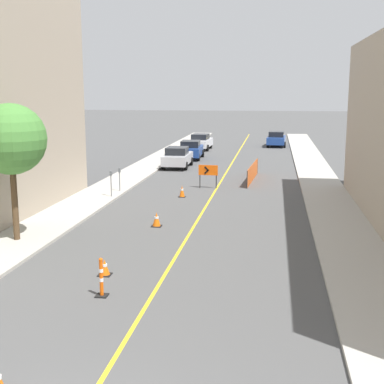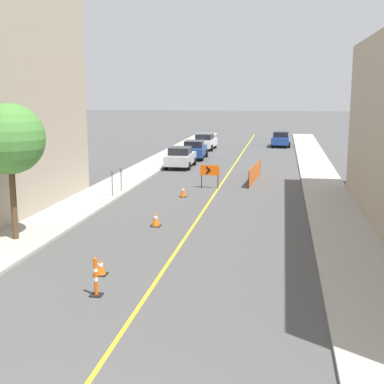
{
  "view_description": "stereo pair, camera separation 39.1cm",
  "coord_description": "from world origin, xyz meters",
  "px_view_note": "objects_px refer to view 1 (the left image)",
  "views": [
    {
      "loc": [
        3.36,
        -7.02,
        5.84
      ],
      "look_at": [
        -0.5,
        18.06,
        1.0
      ],
      "focal_mm": 50.0,
      "sensor_mm": 36.0,
      "label": 1
    },
    {
      "loc": [
        3.75,
        -6.95,
        5.84
      ],
      "look_at": [
        -0.5,
        18.06,
        1.0
      ],
      "focal_mm": 50.0,
      "sensor_mm": 36.0,
      "label": 2
    }
  ],
  "objects_px": {
    "traffic_cone_fourth": "(182,191)",
    "parked_car_curb_mid": "(191,150)",
    "traffic_cone_second": "(105,267)",
    "delineator_post_front": "(101,280)",
    "arrow_barricade_primary": "(208,171)",
    "street_tree_left_near": "(11,140)",
    "parked_car_opposite_side": "(276,139)",
    "parked_car_curb_far": "(201,142)",
    "parking_meter_far_curb": "(111,178)",
    "traffic_cone_third": "(157,220)",
    "parked_car_curb_near": "(177,157)",
    "parking_meter_near_curb": "(119,174)"
  },
  "relations": [
    {
      "from": "traffic_cone_third",
      "to": "street_tree_left_near",
      "type": "xyz_separation_m",
      "value": [
        -4.85,
        -3.26,
        3.71
      ]
    },
    {
      "from": "delineator_post_front",
      "to": "arrow_barricade_primary",
      "type": "relative_size",
      "value": 0.82
    },
    {
      "from": "traffic_cone_fourth",
      "to": "parking_meter_far_curb",
      "type": "distance_m",
      "value": 3.97
    },
    {
      "from": "parked_car_curb_mid",
      "to": "parked_car_curb_far",
      "type": "height_order",
      "value": "same"
    },
    {
      "from": "traffic_cone_second",
      "to": "traffic_cone_fourth",
      "type": "relative_size",
      "value": 0.79
    },
    {
      "from": "traffic_cone_third",
      "to": "parking_meter_far_curb",
      "type": "height_order",
      "value": "parking_meter_far_curb"
    },
    {
      "from": "parked_car_curb_mid",
      "to": "delineator_post_front",
      "type": "bearing_deg",
      "value": -88.38
    },
    {
      "from": "parked_car_curb_near",
      "to": "arrow_barricade_primary",
      "type": "bearing_deg",
      "value": -68.48
    },
    {
      "from": "traffic_cone_fourth",
      "to": "parked_car_curb_far",
      "type": "bearing_deg",
      "value": 95.41
    },
    {
      "from": "parked_car_opposite_side",
      "to": "parking_meter_near_curb",
      "type": "distance_m",
      "value": 29.16
    },
    {
      "from": "parked_car_curb_mid",
      "to": "street_tree_left_near",
      "type": "height_order",
      "value": "street_tree_left_near"
    },
    {
      "from": "parked_car_curb_far",
      "to": "parking_meter_near_curb",
      "type": "height_order",
      "value": "parked_car_curb_far"
    },
    {
      "from": "arrow_barricade_primary",
      "to": "parked_car_opposite_side",
      "type": "height_order",
      "value": "parked_car_opposite_side"
    },
    {
      "from": "parked_car_curb_far",
      "to": "street_tree_left_near",
      "type": "distance_m",
      "value": 34.07
    },
    {
      "from": "traffic_cone_second",
      "to": "arrow_barricade_primary",
      "type": "height_order",
      "value": "arrow_barricade_primary"
    },
    {
      "from": "parking_meter_near_curb",
      "to": "parking_meter_far_curb",
      "type": "relative_size",
      "value": 0.95
    },
    {
      "from": "parked_car_curb_far",
      "to": "street_tree_left_near",
      "type": "bearing_deg",
      "value": -91.37
    },
    {
      "from": "parked_car_curb_far",
      "to": "parked_car_opposite_side",
      "type": "height_order",
      "value": "same"
    },
    {
      "from": "traffic_cone_fourth",
      "to": "parked_car_curb_near",
      "type": "xyz_separation_m",
      "value": [
        -2.31,
        11.32,
        0.47
      ]
    },
    {
      "from": "parking_meter_near_curb",
      "to": "delineator_post_front",
      "type": "bearing_deg",
      "value": -75.55
    },
    {
      "from": "parked_car_opposite_side",
      "to": "parking_meter_near_curb",
      "type": "height_order",
      "value": "parked_car_opposite_side"
    },
    {
      "from": "delineator_post_front",
      "to": "parked_car_curb_near",
      "type": "bearing_deg",
      "value": 95.49
    },
    {
      "from": "traffic_cone_second",
      "to": "parked_car_curb_far",
      "type": "distance_m",
      "value": 37.0
    },
    {
      "from": "traffic_cone_fourth",
      "to": "parked_car_curb_mid",
      "type": "bearing_deg",
      "value": 97.23
    },
    {
      "from": "traffic_cone_fourth",
      "to": "traffic_cone_second",
      "type": "bearing_deg",
      "value": -91.24
    },
    {
      "from": "arrow_barricade_primary",
      "to": "parking_meter_near_curb",
      "type": "xyz_separation_m",
      "value": [
        -4.85,
        -2.31,
        0.05
      ]
    },
    {
      "from": "traffic_cone_second",
      "to": "delineator_post_front",
      "type": "relative_size",
      "value": 0.45
    },
    {
      "from": "traffic_cone_fourth",
      "to": "parked_car_curb_near",
      "type": "relative_size",
      "value": 0.15
    },
    {
      "from": "parked_car_curb_mid",
      "to": "traffic_cone_second",
      "type": "bearing_deg",
      "value": -89.04
    },
    {
      "from": "arrow_barricade_primary",
      "to": "parked_car_curb_far",
      "type": "bearing_deg",
      "value": 102.58
    },
    {
      "from": "parked_car_curb_mid",
      "to": "parking_meter_near_curb",
      "type": "height_order",
      "value": "parked_car_curb_mid"
    },
    {
      "from": "parked_car_curb_near",
      "to": "parking_meter_far_curb",
      "type": "height_order",
      "value": "parked_car_curb_near"
    },
    {
      "from": "traffic_cone_second",
      "to": "arrow_barricade_primary",
      "type": "xyz_separation_m",
      "value": [
        1.37,
        15.92,
        0.77
      ]
    },
    {
      "from": "parked_car_curb_near",
      "to": "parked_car_curb_far",
      "type": "xyz_separation_m",
      "value": [
        0.04,
        12.66,
        0.0
      ]
    },
    {
      "from": "street_tree_left_near",
      "to": "parked_car_opposite_side",
      "type": "bearing_deg",
      "value": 75.29
    },
    {
      "from": "traffic_cone_fourth",
      "to": "parking_meter_far_curb",
      "type": "bearing_deg",
      "value": -165.36
    },
    {
      "from": "parked_car_curb_near",
      "to": "parked_car_curb_mid",
      "type": "bearing_deg",
      "value": 87.4
    },
    {
      "from": "delineator_post_front",
      "to": "parking_meter_near_curb",
      "type": "relative_size",
      "value": 0.85
    },
    {
      "from": "parked_car_curb_far",
      "to": "street_tree_left_near",
      "type": "xyz_separation_m",
      "value": [
        -2.57,
        -33.82,
        3.21
      ]
    },
    {
      "from": "delineator_post_front",
      "to": "parking_meter_near_curb",
      "type": "bearing_deg",
      "value": 104.45
    },
    {
      "from": "traffic_cone_second",
      "to": "parked_car_curb_mid",
      "type": "relative_size",
      "value": 0.12
    },
    {
      "from": "parked_car_curb_near",
      "to": "parked_car_curb_far",
      "type": "bearing_deg",
      "value": 89.23
    },
    {
      "from": "arrow_barricade_primary",
      "to": "street_tree_left_near",
      "type": "distance_m",
      "value": 14.42
    },
    {
      "from": "traffic_cone_fourth",
      "to": "parked_car_curb_near",
      "type": "distance_m",
      "value": 11.56
    },
    {
      "from": "delineator_post_front",
      "to": "arrow_barricade_primary",
      "type": "distance_m",
      "value": 17.68
    },
    {
      "from": "parked_car_curb_near",
      "to": "parking_meter_near_curb",
      "type": "bearing_deg",
      "value": -98.35
    },
    {
      "from": "traffic_cone_second",
      "to": "delineator_post_front",
      "type": "height_order",
      "value": "delineator_post_front"
    },
    {
      "from": "traffic_cone_fourth",
      "to": "arrow_barricade_primary",
      "type": "distance_m",
      "value": 3.23
    },
    {
      "from": "traffic_cone_third",
      "to": "parking_meter_near_curb",
      "type": "height_order",
      "value": "parking_meter_near_curb"
    },
    {
      "from": "parked_car_opposite_side",
      "to": "parking_meter_far_curb",
      "type": "relative_size",
      "value": 3.05
    }
  ]
}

